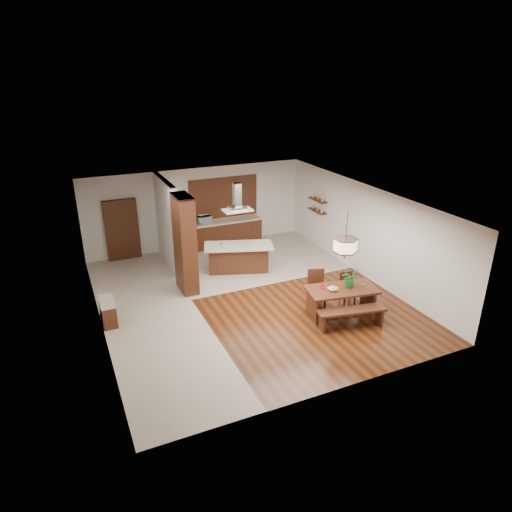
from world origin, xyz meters
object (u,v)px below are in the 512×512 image
dining_chair_right (348,288)px  kitchen_island (238,257)px  dining_bench (351,318)px  microwave (204,220)px  dining_table (341,295)px  island_cup (250,242)px  fruit_bowl (333,289)px  dining_chair_left (317,289)px  hallway_console (108,312)px  pendant_lantern (346,236)px  range_hood (237,197)px  foliage_plant (350,278)px

dining_chair_right → kitchen_island: 3.83m
dining_bench → microwave: microwave is taller
dining_chair_right → dining_table: bearing=-130.0°
dining_bench → island_cup: island_cup is taller
fruit_bowl → dining_bench: bearing=-76.3°
fruit_bowl → microwave: size_ratio=0.53×
dining_chair_right → kitchen_island: kitchen_island is taller
dining_chair_right → microwave: microwave is taller
dining_chair_left → microwave: size_ratio=2.17×
hallway_console → kitchen_island: size_ratio=0.37×
dining_chair_left → dining_chair_right: size_ratio=1.19×
pendant_lantern → kitchen_island: pendant_lantern is taller
dining_bench → dining_chair_left: (-0.24, 1.29, 0.27)m
dining_bench → range_hood: size_ratio=1.99×
hallway_console → microwave: 5.71m
dining_chair_left → island_cup: size_ratio=9.55×
hallway_console → kitchen_island: bearing=21.0°
dining_chair_left → island_cup: (-0.66, 3.05, 0.42)m
foliage_plant → dining_table: bearing=-173.0°
hallway_console → microwave: (3.97, 4.03, 0.77)m
kitchen_island → microwave: (-0.34, 2.38, 0.62)m
dining_chair_left → foliage_plant: 0.98m
dining_chair_left → foliage_plant: bearing=-27.8°
dining_table → fruit_bowl: (-0.28, 0.01, 0.24)m
pendant_lantern → microwave: pendant_lantern is taller
dining_table → island_cup: island_cup is taller
dining_bench → kitchen_island: size_ratio=0.76×
dining_chair_left → range_hood: size_ratio=1.17×
dining_table → fruit_bowl: size_ratio=7.70×
dining_chair_left → pendant_lantern: pendant_lantern is taller
range_hood → pendant_lantern: bearing=-69.4°
dining_chair_right → foliage_plant: 0.79m
dining_table → dining_bench: 0.74m
dining_chair_right → pendant_lantern: pendant_lantern is taller
dining_chair_left → microwave: (-1.40, 5.50, 0.56)m
island_cup → microwave: size_ratio=0.23×
dining_chair_left → microwave: 5.71m
kitchen_island → dining_chair_left: bearing=-52.2°
kitchen_island → pendant_lantern: bearing=-50.3°
dining_table → range_hood: bearing=110.6°
pendant_lantern → kitchen_island: 4.40m
hallway_console → dining_chair_left: 5.58m
hallway_console → island_cup: bearing=18.6°
dining_chair_right → range_hood: (-1.97, 3.29, 2.02)m
dining_table → kitchen_island: kitchen_island is taller
dining_chair_left → kitchen_island: size_ratio=0.44×
fruit_bowl → island_cup: (-0.74, 3.68, 0.14)m
microwave → dining_table: bearing=-88.0°
range_hood → foliage_plant: bearing=-66.1°
dining_bench → foliage_plant: size_ratio=3.68×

